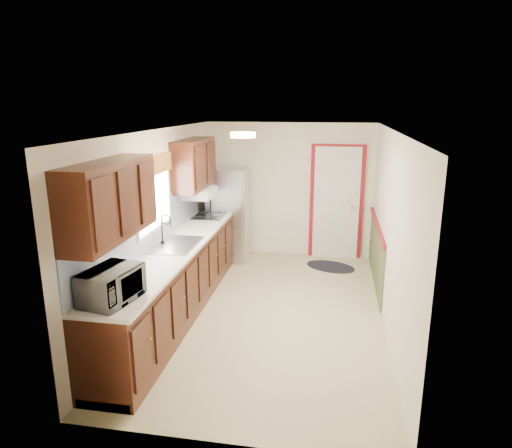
% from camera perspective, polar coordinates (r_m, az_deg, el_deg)
% --- Properties ---
extents(room_shell, '(3.20, 5.20, 2.52)m').
position_cam_1_polar(room_shell, '(5.85, 1.71, -0.25)').
color(room_shell, '#BFB487').
rests_on(room_shell, ground).
extents(kitchen_run, '(0.63, 4.00, 2.20)m').
position_cam_1_polar(kitchen_run, '(5.99, -10.54, -4.05)').
color(kitchen_run, '#34150B').
rests_on(kitchen_run, ground).
extents(back_wall_trim, '(1.12, 2.30, 2.08)m').
position_cam_1_polar(back_wall_trim, '(8.02, 10.99, 1.37)').
color(back_wall_trim, maroon).
rests_on(back_wall_trim, ground).
extents(ceiling_fixture, '(0.30, 0.30, 0.06)m').
position_cam_1_polar(ceiling_fixture, '(5.51, -1.65, 11.06)').
color(ceiling_fixture, '#FFD88C').
rests_on(ceiling_fixture, room_shell).
extents(microwave, '(0.41, 0.62, 0.39)m').
position_cam_1_polar(microwave, '(4.44, -17.68, -6.89)').
color(microwave, white).
rests_on(microwave, kitchen_run).
extents(refrigerator, '(0.70, 0.70, 1.65)m').
position_cam_1_polar(refrigerator, '(8.08, -3.43, 1.25)').
color(refrigerator, '#B7B7BC').
rests_on(refrigerator, ground).
extents(rug, '(0.99, 0.82, 0.01)m').
position_cam_1_polar(rug, '(7.97, 9.30, -5.28)').
color(rug, black).
rests_on(rug, ground).
extents(cooktop, '(0.47, 0.56, 0.02)m').
position_cam_1_polar(cooktop, '(7.48, -5.84, 1.07)').
color(cooktop, black).
rests_on(cooktop, kitchen_run).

